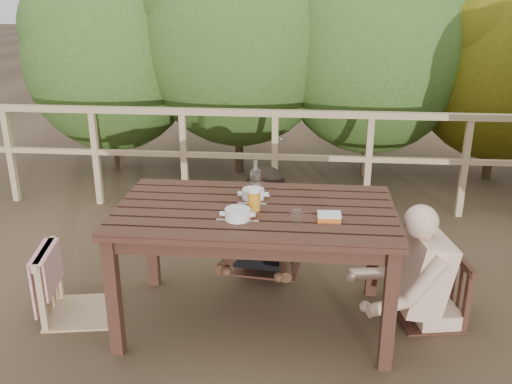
# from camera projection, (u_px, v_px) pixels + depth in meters

# --- Properties ---
(ground) EXTENTS (60.00, 60.00, 0.00)m
(ground) POSITION_uv_depth(u_px,v_px,m) (255.00, 320.00, 3.75)
(ground) COLOR brown
(ground) RESTS_ON ground
(table) EXTENTS (1.73, 0.97, 0.80)m
(table) POSITION_uv_depth(u_px,v_px,m) (255.00, 267.00, 3.61)
(table) COLOR #371D16
(table) RESTS_ON ground
(chair_left) EXTENTS (0.53, 0.53, 0.91)m
(chair_left) POSITION_uv_depth(u_px,v_px,m) (75.00, 253.00, 3.68)
(chair_left) COLOR tan
(chair_left) RESTS_ON ground
(chair_far) EXTENTS (0.55, 0.55, 0.99)m
(chair_far) POSITION_uv_depth(u_px,v_px,m) (269.00, 208.00, 4.32)
(chair_far) COLOR #371D16
(chair_far) RESTS_ON ground
(chair_right) EXTENTS (0.48, 0.48, 0.84)m
(chair_right) POSITION_uv_depth(u_px,v_px,m) (434.00, 262.00, 3.64)
(chair_right) COLOR #371D16
(chair_right) RESTS_ON ground
(woman) EXTENTS (0.61, 0.72, 1.34)m
(woman) POSITION_uv_depth(u_px,v_px,m) (269.00, 186.00, 4.28)
(woman) COLOR black
(woman) RESTS_ON ground
(diner_right) EXTENTS (0.76, 0.65, 1.35)m
(diner_right) POSITION_uv_depth(u_px,v_px,m) (443.00, 226.00, 3.54)
(diner_right) COLOR beige
(diner_right) RESTS_ON ground
(railing) EXTENTS (5.60, 0.10, 1.01)m
(railing) POSITION_uv_depth(u_px,v_px,m) (275.00, 161.00, 5.45)
(railing) COLOR tan
(railing) RESTS_ON ground
(hedge_row) EXTENTS (6.60, 1.60, 3.80)m
(hedge_row) POSITION_uv_depth(u_px,v_px,m) (320.00, 7.00, 6.05)
(hedge_row) COLOR #32501D
(hedge_row) RESTS_ON ground
(soup_near) EXTENTS (0.25, 0.25, 0.08)m
(soup_near) POSITION_uv_depth(u_px,v_px,m) (238.00, 215.00, 3.28)
(soup_near) COLOR white
(soup_near) RESTS_ON table
(soup_far) EXTENTS (0.24, 0.24, 0.08)m
(soup_far) POSITION_uv_depth(u_px,v_px,m) (253.00, 195.00, 3.61)
(soup_far) COLOR white
(soup_far) RESTS_ON table
(bread_roll) EXTENTS (0.14, 0.11, 0.08)m
(bread_roll) POSITION_uv_depth(u_px,v_px,m) (244.00, 213.00, 3.32)
(bread_roll) COLOR #A1702A
(bread_roll) RESTS_ON table
(beer_glass) EXTENTS (0.08, 0.08, 0.16)m
(beer_glass) POSITION_uv_depth(u_px,v_px,m) (254.00, 200.00, 3.41)
(beer_glass) COLOR #C57715
(beer_glass) RESTS_ON table
(bottle) EXTENTS (0.07, 0.07, 0.28)m
(bottle) POSITION_uv_depth(u_px,v_px,m) (256.00, 182.00, 3.55)
(bottle) COLOR silver
(bottle) RESTS_ON table
(tumbler) EXTENTS (0.07, 0.07, 0.08)m
(tumbler) POSITION_uv_depth(u_px,v_px,m) (296.00, 217.00, 3.26)
(tumbler) COLOR white
(tumbler) RESTS_ON table
(butter_tub) EXTENTS (0.14, 0.10, 0.06)m
(butter_tub) POSITION_uv_depth(u_px,v_px,m) (329.00, 218.00, 3.28)
(butter_tub) COLOR white
(butter_tub) RESTS_ON table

